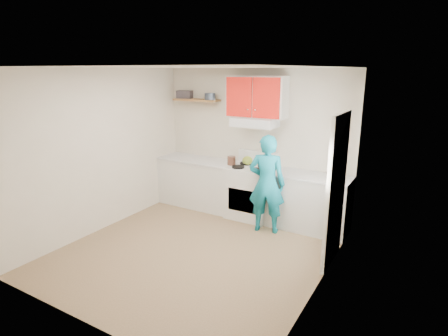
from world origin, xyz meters
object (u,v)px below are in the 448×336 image
Objects in this scene: tin at (210,96)px; crock at (231,161)px; person at (267,184)px; kettle at (247,160)px; stove at (251,192)px.

tin is 1.25m from crock.
crock is (0.55, -0.17, -1.11)m from tin.
person reaches higher than crock.
tin is at bearing -35.69° from person.
kettle is at bearing 31.31° from crock.
person reaches higher than kettle.
person is at bearing -21.46° from tin.
tin is at bearing 171.38° from stove.
stove is at bearing -40.87° from kettle.
stove is at bearing -54.82° from person.
tin is 1.35m from kettle.
person is at bearing -40.05° from kettle.
stove is 5.24× the size of crock.
kettle is 0.84m from person.
stove is 0.65m from crock.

